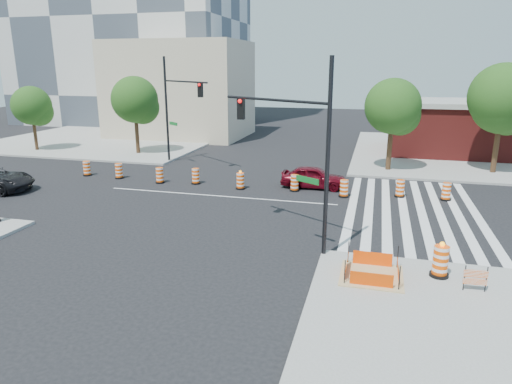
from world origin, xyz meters
TOP-DOWN VIEW (x-y plane):
  - ground at (0.00, 0.00)m, footprint 120.00×120.00m
  - sidewalk_ne at (18.00, 18.00)m, footprint 22.00×22.00m
  - sidewalk_nw at (-18.00, 18.00)m, footprint 22.00×22.00m
  - crosswalk_east at (10.95, 0.00)m, footprint 6.75×13.50m
  - lane_centerline at (0.00, 0.00)m, footprint 14.00×0.12m
  - excavation_pit at (9.00, -9.00)m, footprint 2.20×2.20m
  - brick_storefront at (18.00, 18.00)m, footprint 16.50×8.50m
  - beige_midrise at (-12.00, 22.00)m, footprint 14.00×10.00m
  - red_coupe at (5.19, 3.34)m, footprint 4.13×1.73m
  - signal_pole_se at (5.72, -6.53)m, footprint 5.04×3.09m
  - signal_pole_nw at (-5.85, 7.48)m, footprint 4.94×3.73m
  - pit_drum at (11.34, -8.38)m, footprint 0.67×0.67m
  - barricade at (12.34, -9.26)m, footprint 0.76×0.09m
  - tree_north_a at (-20.72, 9.73)m, footprint 3.40×3.40m
  - tree_north_b at (-11.11, 10.72)m, footprint 3.92×3.92m
  - tree_north_c at (9.84, 9.48)m, footprint 3.95×3.92m
  - tree_north_d at (17.00, 10.42)m, footprint 4.53×4.53m
  - tree_north_e at (17.07, 10.45)m, footprint 4.12×4.12m
  - median_drum_0 at (-10.66, 2.58)m, footprint 0.60×0.60m
  - median_drum_1 at (-8.05, 2.43)m, footprint 0.60×0.60m
  - median_drum_2 at (-4.77, 1.98)m, footprint 0.60×0.60m
  - median_drum_3 at (-2.39, 2.37)m, footprint 0.60×0.60m
  - median_drum_4 at (0.80, 1.88)m, footprint 0.60×0.60m
  - median_drum_5 at (4.16, 2.28)m, footprint 0.60×0.60m
  - median_drum_6 at (7.20, 1.72)m, footprint 0.60×0.60m
  - median_drum_7 at (10.38, 2.56)m, footprint 0.60×0.60m
  - median_drum_8 at (12.90, 2.52)m, footprint 0.60×0.60m

SIDE VIEW (x-z plane):
  - ground at x=0.00m, z-range 0.00..0.00m
  - lane_centerline at x=0.00m, z-range 0.00..0.01m
  - crosswalk_east at x=10.95m, z-range 0.00..0.01m
  - sidewalk_ne at x=18.00m, z-range 0.00..0.15m
  - sidewalk_nw at x=-18.00m, z-range 0.00..0.15m
  - excavation_pit at x=9.00m, z-range -0.23..0.67m
  - median_drum_0 at x=-10.66m, z-range -0.03..0.99m
  - median_drum_1 at x=-8.05m, z-range -0.03..0.99m
  - median_drum_2 at x=-4.77m, z-range -0.03..0.99m
  - median_drum_3 at x=-2.39m, z-range -0.03..0.99m
  - median_drum_5 at x=4.16m, z-range -0.03..0.99m
  - median_drum_6 at x=7.20m, z-range -0.03..0.99m
  - median_drum_7 at x=10.38m, z-range -0.03..0.99m
  - median_drum_8 at x=12.90m, z-range -0.03..0.99m
  - median_drum_4 at x=0.80m, z-range -0.10..1.08m
  - barricade at x=12.34m, z-range 0.19..1.09m
  - red_coupe at x=5.19m, z-range 0.00..1.39m
  - pit_drum at x=11.34m, z-range 0.04..1.36m
  - brick_storefront at x=18.00m, z-range 0.02..4.62m
  - tree_north_a at x=-20.72m, z-range 0.99..6.77m
  - tree_north_b at x=-11.11m, z-range 1.14..7.80m
  - tree_north_c at x=9.84m, z-range 1.14..7.80m
  - signal_pole_se at x=5.72m, z-range 0.87..8.53m
  - tree_north_e at x=17.07m, z-range 1.20..8.21m
  - signal_pole_nw at x=-5.85m, z-range 0.91..8.92m
  - beige_midrise at x=-12.00m, z-range 0.00..10.00m
  - tree_north_d at x=17.00m, z-range 1.32..9.02m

